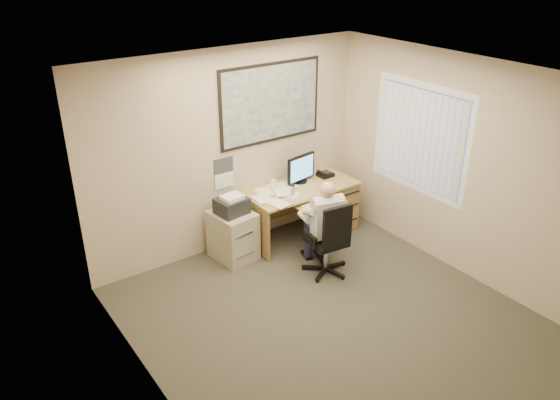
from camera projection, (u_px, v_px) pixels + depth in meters
room_shell at (344, 217)px, 5.45m from camera, size 4.00×4.50×2.70m
desk at (318, 200)px, 7.88m from camera, size 1.60×0.97×1.15m
world_map at (271, 103)px, 7.18m from camera, size 1.56×0.03×1.06m
wall_calendar at (224, 173)px, 7.15m from camera, size 0.28×0.01×0.42m
window_blinds at (419, 138)px, 6.97m from camera, size 0.06×1.40×1.30m
filing_cabinet at (233, 231)px, 7.15m from camera, size 0.54×0.62×0.92m
office_chair at (329, 253)px, 6.86m from camera, size 0.66×0.66×1.01m
person at (325, 228)px, 6.77m from camera, size 0.68×0.83×1.23m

